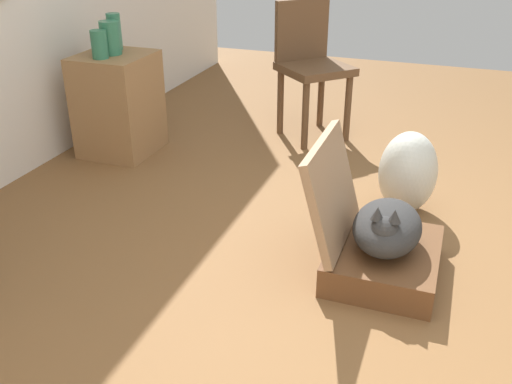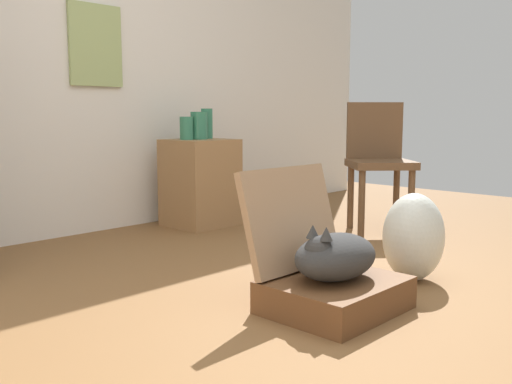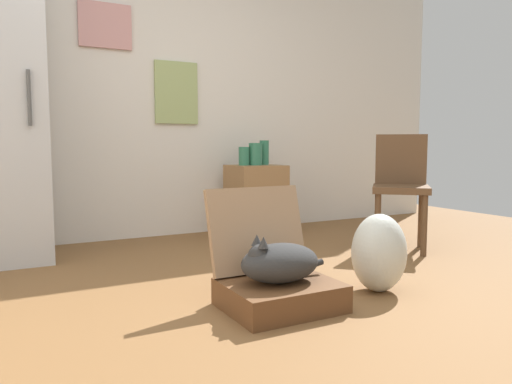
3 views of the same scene
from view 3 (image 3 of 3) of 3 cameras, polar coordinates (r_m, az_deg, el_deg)
ground_plane at (r=2.37m, az=3.09°, el=-14.07°), size 7.68×7.68×0.00m
wall_back at (r=4.36m, az=-12.78°, el=12.04°), size 6.40×0.15×2.60m
suitcase_base at (r=2.41m, az=2.85°, el=-12.06°), size 0.54×0.45×0.13m
suitcase_lid at (r=2.55m, az=0.08°, el=-4.45°), size 0.54×0.16×0.44m
cat at (r=2.36m, az=2.69°, el=-8.27°), size 0.48×0.28×0.24m
plastic_bag_white at (r=2.72m, az=14.31°, el=-6.98°), size 0.30×0.29×0.43m
side_table at (r=4.29m, az=-0.02°, el=-0.97°), size 0.45×0.42×0.62m
vase_tall at (r=4.22m, az=-1.43°, el=4.26°), size 0.09×0.09×0.16m
vase_short at (r=4.36m, az=0.98°, el=4.67°), size 0.08×0.08×0.22m
vase_round at (r=4.27m, az=-0.06°, el=4.50°), size 0.12×0.12×0.19m
chair at (r=3.86m, az=16.71°, el=0.82°), size 0.58×0.58×0.88m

